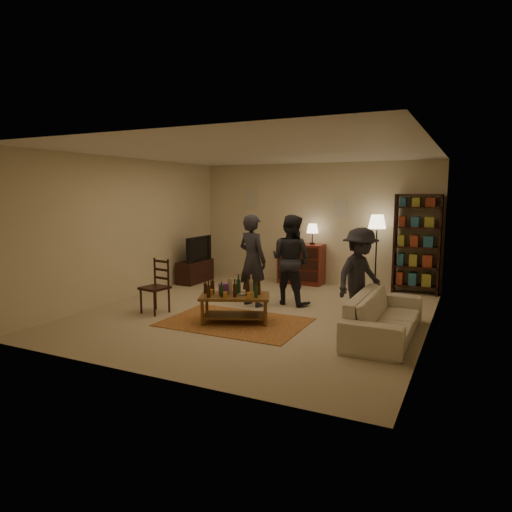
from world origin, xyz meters
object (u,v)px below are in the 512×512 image
Objects in this scene: person_by_sofa at (360,275)px; bookshelf at (417,243)px; dresser at (302,263)px; person_right at (291,260)px; tv_stand at (195,266)px; coffee_table at (234,298)px; person_left at (252,260)px; sofa at (384,316)px; floor_lamp at (377,227)px; dining_chair at (157,284)px.

bookshelf is at bearing 12.62° from person_by_sofa.
dresser is 2.50m from bookshelf.
person_right is at bearing 89.96° from person_by_sofa.
coffee_table is at bearing -46.48° from tv_stand.
coffee_table is 0.61× the size of bookshelf.
dresser is 0.82× the size of person_right.
person_right reaches higher than tv_stand.
tv_stand is 2.92m from person_right.
tv_stand is 2.59m from person_left.
tv_stand reaches higher than sofa.
tv_stand is 0.78× the size of dresser.
dresser is 0.65× the size of sofa.
person_left is (-1.77, -2.23, -0.51)m from floor_lamp.
tv_stand is at bearing -157.93° from dresser.
person_by_sofa is at bearing -84.57° from floor_lamp.
sofa is (3.75, 0.33, -0.19)m from dining_chair.
dresser is at bearing 77.38° from dining_chair.
tv_stand is 2.43m from dresser.
tv_stand is at bearing -168.20° from bookshelf.
person_right is (0.58, 0.41, -0.01)m from person_left.
bookshelf is 1.22× the size of person_right.
coffee_table is 2.01m from person_by_sofa.
dining_chair is 0.59× the size of floor_lamp.
floor_lamp is (3.91, 0.85, 0.96)m from tv_stand.
sofa is 1.25× the size of person_left.
person_right reaches higher than coffee_table.
dining_chair reaches higher than sofa.
sofa is at bearing -52.46° from dresser.
floor_lamp is at bearing -170.54° from bookshelf.
coffee_table reaches higher than sofa.
floor_lamp reaches higher than tv_stand.
bookshelf is at bearing 9.46° from floor_lamp.
dresser reaches higher than coffee_table.
floor_lamp is at bearing -2.19° from dresser.
dining_chair is 0.45× the size of sofa.
sofa is (2.39, -3.11, -0.17)m from dresser.
tv_stand is at bearing -8.74° from person_right.
bookshelf is 1.34× the size of person_by_sofa.
person_right is at bearing -19.50° from tv_stand.
person_right is (2.72, -0.96, 0.44)m from tv_stand.
floor_lamp is (1.53, 3.35, 0.95)m from coffee_table.
sofa is (-0.05, -3.18, -0.73)m from bookshelf.
sofa is at bearing -76.46° from floor_lamp.
bookshelf is at bearing 11.80° from tv_stand.
coffee_table is at bearing 120.41° from person_left.
person_left is 1.01× the size of person_right.
person_left reaches higher than dresser.
sofa is at bearing 13.97° from dining_chair.
bookshelf is 1.21× the size of person_left.
floor_lamp is at bearing -112.40° from person_right.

